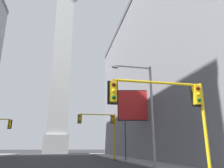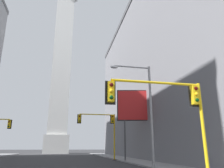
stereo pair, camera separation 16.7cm
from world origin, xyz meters
name	(u,v)px [view 2 (the right image)]	position (x,y,z in m)	size (l,w,h in m)	color
sidewalk_right	(146,162)	(12.13, 23.92, 0.07)	(5.00, 79.72, 0.15)	gray
building_right	(204,75)	(26.19, 30.35, 14.16)	(26.86, 53.91, 28.31)	slate
obelisk	(62,63)	(0.00, 66.44, 28.39)	(7.18, 7.18, 59.35)	silver
traffic_light_near_right	(169,103)	(8.02, 8.55, 4.10)	(5.75, 0.50, 5.34)	yellow
traffic_light_mid_right	(102,124)	(7.58, 29.01, 4.92)	(5.59, 0.50, 6.44)	yellow
street_lamp	(144,103)	(8.81, 14.65, 5.33)	(3.60, 0.36, 8.63)	gray
billboard_sign	(139,106)	(11.93, 25.01, 7.00)	(5.87, 1.44, 9.26)	#3F3F42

